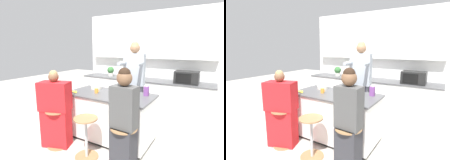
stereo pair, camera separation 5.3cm
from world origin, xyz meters
The scene contains 18 objects.
ground_plane centered at (0.00, 0.00, 0.00)m, with size 16.00×16.00×0.00m, color #B2ADA3.
wall_back centered at (0.00, 1.98, 1.54)m, with size 3.74×0.22×2.70m.
back_counter centered at (0.00, 1.66, 0.46)m, with size 3.47×0.66×0.91m.
kitchen_island centered at (0.00, 0.00, 0.45)m, with size 1.63×0.84×0.89m.
bar_stool_leftmost centered at (-0.65, -0.71, 0.37)m, with size 0.38×0.38×0.67m.
bar_stool_center centered at (0.00, -0.71, 0.37)m, with size 0.38×0.38×0.67m.
bar_stool_rightmost centered at (0.65, -0.70, 0.37)m, with size 0.38×0.38×0.67m.
person_cooking centered at (0.19, 0.68, 0.94)m, with size 0.50×0.64×1.87m.
person_wrapped_blanket centered at (-0.68, -0.70, 0.64)m, with size 0.59×0.44×1.37m.
person_seated_near centered at (0.65, -0.70, 0.70)m, with size 0.36×0.28×1.49m.
cooking_pot centered at (0.22, 0.13, 0.96)m, with size 0.36×0.27×0.14m.
fruit_bowl centered at (-0.45, 0.20, 0.92)m, with size 0.22×0.22×0.06m.
mixing_bowl_steel centered at (0.43, -0.11, 0.91)m, with size 0.18×0.18×0.06m.
coffee_cup_near centered at (-0.24, -0.08, 0.93)m, with size 0.10×0.07×0.09m.
banana_bunch centered at (-0.61, -0.28, 0.91)m, with size 0.14×0.10×0.05m.
juice_carton centered at (0.63, 0.23, 0.97)m, with size 0.08×0.08×0.18m.
microwave centered at (1.10, 1.62, 1.06)m, with size 0.52×0.38×0.29m.
potted_plant centered at (-0.98, 1.66, 1.06)m, with size 0.20×0.20×0.27m.
Camera 1 is at (1.65, -2.69, 1.74)m, focal length 28.00 mm.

